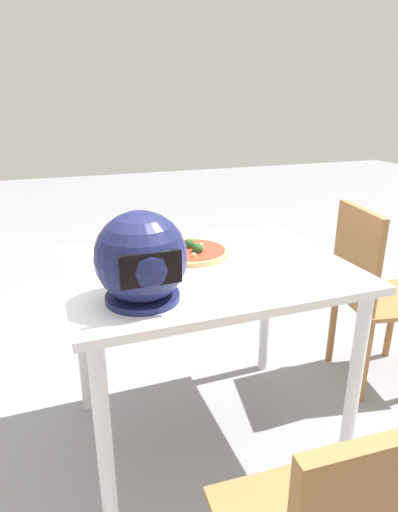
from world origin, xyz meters
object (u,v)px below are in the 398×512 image
at_px(motorcycle_helmet, 141,259).
at_px(chair_side, 371,288).
at_px(dining_table, 206,290).
at_px(pizza, 192,251).

relative_size(motorcycle_helmet, chair_side, 0.31).
distance_m(dining_table, chair_side, 0.90).
relative_size(dining_table, chair_side, 1.15).
height_order(motorcycle_helmet, chair_side, motorcycle_helmet).
xyz_separation_m(dining_table, pizza, (0.02, -0.10, 0.13)).
bearing_deg(dining_table, chair_side, -173.99).
bearing_deg(dining_table, motorcycle_helmet, 36.06).
relative_size(dining_table, pizza, 3.51).
bearing_deg(motorcycle_helmet, chair_side, -165.43).
distance_m(pizza, chair_side, 0.95).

